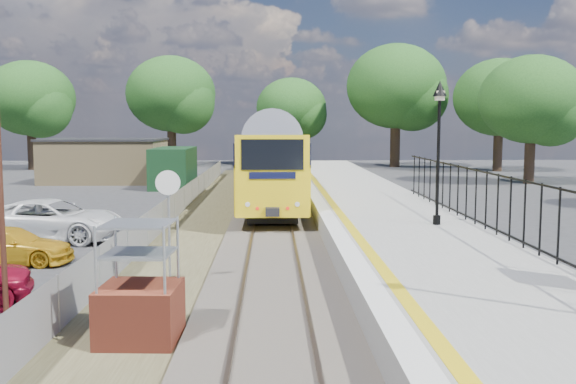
{
  "coord_description": "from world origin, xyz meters",
  "views": [
    {
      "loc": [
        -0.01,
        -14.34,
        4.11
      ],
      "look_at": [
        0.49,
        5.69,
        2.0
      ],
      "focal_mm": 40.0,
      "sensor_mm": 36.0,
      "label": 1
    }
  ],
  "objects_px": {
    "car_white": "(52,220)",
    "train": "(272,151)",
    "speed_sign": "(169,208)",
    "car_yellow": "(10,246)",
    "brick_plinth": "(140,285)",
    "victorian_lamp_north": "(439,119)"
  },
  "relations": [
    {
      "from": "car_white",
      "to": "train",
      "type": "bearing_deg",
      "value": -13.66
    },
    {
      "from": "train",
      "to": "speed_sign",
      "type": "xyz_separation_m",
      "value": [
        -2.55,
        -27.9,
        -0.27
      ]
    },
    {
      "from": "speed_sign",
      "to": "car_white",
      "type": "bearing_deg",
      "value": 121.56
    },
    {
      "from": "car_white",
      "to": "car_yellow",
      "type": "bearing_deg",
      "value": -172.31
    },
    {
      "from": "brick_plinth",
      "to": "victorian_lamp_north",
      "type": "bearing_deg",
      "value": 47.57
    },
    {
      "from": "speed_sign",
      "to": "car_yellow",
      "type": "distance_m",
      "value": 6.37
    },
    {
      "from": "car_yellow",
      "to": "car_white",
      "type": "bearing_deg",
      "value": 3.58
    },
    {
      "from": "speed_sign",
      "to": "train",
      "type": "bearing_deg",
      "value": 79.7
    },
    {
      "from": "speed_sign",
      "to": "car_yellow",
      "type": "xyz_separation_m",
      "value": [
        -5.24,
        3.28,
        -1.53
      ]
    },
    {
      "from": "victorian_lamp_north",
      "to": "speed_sign",
      "type": "xyz_separation_m",
      "value": [
        -7.85,
        -4.73,
        -2.23
      ]
    },
    {
      "from": "victorian_lamp_north",
      "to": "car_white",
      "type": "bearing_deg",
      "value": 169.71
    },
    {
      "from": "victorian_lamp_north",
      "to": "train",
      "type": "relative_size",
      "value": 0.11
    },
    {
      "from": "train",
      "to": "brick_plinth",
      "type": "xyz_separation_m",
      "value": [
        -2.5,
        -31.71,
        -1.22
      ]
    },
    {
      "from": "brick_plinth",
      "to": "car_yellow",
      "type": "xyz_separation_m",
      "value": [
        -5.29,
        7.09,
        -0.58
      ]
    },
    {
      "from": "brick_plinth",
      "to": "speed_sign",
      "type": "xyz_separation_m",
      "value": [
        -0.05,
        3.81,
        0.95
      ]
    },
    {
      "from": "brick_plinth",
      "to": "speed_sign",
      "type": "height_order",
      "value": "speed_sign"
    },
    {
      "from": "victorian_lamp_north",
      "to": "train",
      "type": "xyz_separation_m",
      "value": [
        -5.3,
        23.18,
        -1.96
      ]
    },
    {
      "from": "train",
      "to": "speed_sign",
      "type": "bearing_deg",
      "value": -95.22
    },
    {
      "from": "victorian_lamp_north",
      "to": "train",
      "type": "bearing_deg",
      "value": 102.88
    },
    {
      "from": "train",
      "to": "brick_plinth",
      "type": "bearing_deg",
      "value": -94.51
    },
    {
      "from": "victorian_lamp_north",
      "to": "car_white",
      "type": "height_order",
      "value": "victorian_lamp_north"
    },
    {
      "from": "car_yellow",
      "to": "brick_plinth",
      "type": "bearing_deg",
      "value": -140.38
    }
  ]
}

